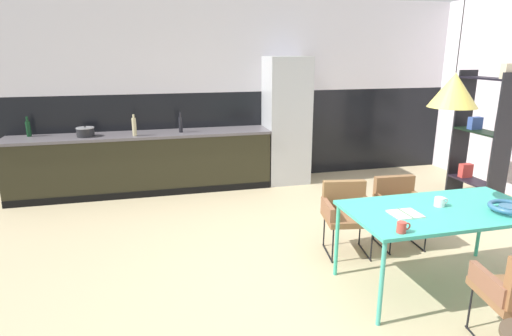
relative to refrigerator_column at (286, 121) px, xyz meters
The scene contains 18 objects.
ground_plane 3.29m from the refrigerator_column, 100.59° to the right, with size 9.67×9.67×0.00m, color tan.
back_wall_splashback_dark 0.73m from the refrigerator_column, 147.97° to the left, with size 7.44×0.12×1.44m, color black.
back_wall_panel_upper 1.35m from the refrigerator_column, 147.97° to the left, with size 7.44×0.12×1.44m, color silver.
kitchen_counter 2.31m from the refrigerator_column, behind, with size 3.82×0.63×0.90m.
refrigerator_column is the anchor object (origin of this frame).
dining_table 3.48m from the refrigerator_column, 84.93° to the right, with size 1.68×0.88×0.75m.
armchair_near_window 2.66m from the refrigerator_column, 79.93° to the right, with size 0.52×0.50×0.74m.
armchair_far_side 2.66m from the refrigerator_column, 93.92° to the right, with size 0.55×0.54×0.74m.
fruit_bowl 3.75m from the refrigerator_column, 77.91° to the right, with size 0.33×0.33×0.07m.
open_book 3.51m from the refrigerator_column, 91.52° to the right, with size 0.24×0.22×0.02m.
mug_short_terracotta 3.83m from the refrigerator_column, 94.94° to the right, with size 0.11×0.07×0.08m.
mug_dark_espresso 3.41m from the refrigerator_column, 84.65° to the right, with size 0.13×0.09×0.08m.
cooking_pot 3.02m from the refrigerator_column, behind, with size 0.25×0.25×0.16m.
bottle_oil_tall 3.80m from the refrigerator_column, behind, with size 0.06×0.06×0.29m.
bottle_wine_green 2.35m from the refrigerator_column, behind, with size 0.06×0.06×0.31m.
bottle_vinegar_dark 1.67m from the refrigerator_column, behind, with size 0.06×0.06×0.31m.
open_shelf_unit 2.81m from the refrigerator_column, 32.13° to the right, with size 0.30×0.82×1.92m.
pendant_lamp_over_table_near 3.51m from the refrigerator_column, 84.86° to the right, with size 0.40×0.40×1.22m.
Camera 1 is at (-1.55, -3.35, 2.07)m, focal length 29.87 mm.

